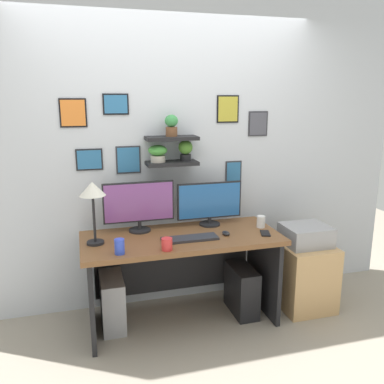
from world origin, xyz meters
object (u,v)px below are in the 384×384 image
monitor_right (210,203)px  computer_tower_left (112,302)px  coffee_mug (167,244)px  printer (306,235)px  keyboard (190,238)px  desk_lamp (93,194)px  computer_mouse (226,233)px  computer_tower_right (242,290)px  cell_phone (265,233)px  drawer_cabinet (303,275)px  pen_cup (261,222)px  water_cup (120,247)px  desk (180,258)px  monitor_left (139,205)px

monitor_right → computer_tower_left: bearing=-171.0°
coffee_mug → printer: bearing=10.1°
keyboard → printer: bearing=3.4°
desk_lamp → coffee_mug: (0.49, -0.27, -0.34)m
coffee_mug → printer: 1.31m
computer_mouse → computer_tower_right: bearing=22.6°
cell_phone → drawer_cabinet: cell_phone is taller
monitor_right → computer_tower_right: (0.23, -0.22, -0.74)m
monitor_right → pen_cup: 0.46m
monitor_right → computer_tower_right: 0.80m
monitor_right → cell_phone: 0.54m
keyboard → desk_lamp: bearing=171.4°
keyboard → water_cup: water_cup is taller
desk → computer_mouse: 0.43m
keyboard → pen_cup: pen_cup is taller
monitor_left → monitor_right: monitor_left is taller
computer_mouse → keyboard: bearing=-174.9°
keyboard → water_cup: size_ratio=4.00×
desk_lamp → computer_tower_right: size_ratio=1.16×
coffee_mug → monitor_left: bearing=104.6°
computer_tower_right → computer_mouse: bearing=-157.4°
computer_mouse → drawer_cabinet: bearing=2.7°
monitor_left → pen_cup: size_ratio=5.81×
computer_mouse → desk_lamp: (-1.02, 0.08, 0.37)m
desk_lamp → monitor_left: bearing=30.0°
monitor_left → computer_tower_left: bearing=-152.2°
coffee_mug → computer_tower_right: (0.71, 0.27, -0.59)m
drawer_cabinet → monitor_right: bearing=162.2°
keyboard → printer: keyboard is taller
keyboard → pen_cup: (0.66, 0.13, 0.04)m
monitor_left → cell_phone: monitor_left is taller
pen_cup → printer: pen_cup is taller
desk → computer_tower_right: 0.63m
water_cup → computer_mouse: bearing=11.2°
coffee_mug → computer_tower_right: size_ratio=0.22×
desk_lamp → computer_tower_left: (0.11, 0.07, -0.92)m
desk_lamp → pen_cup: 1.41m
monitor_left → computer_mouse: (0.65, -0.29, -0.21)m
computer_mouse → water_cup: 0.88m
coffee_mug → keyboard: bearing=37.0°
coffee_mug → computer_tower_right: coffee_mug is taller
pen_cup → computer_tower_left: 1.40m
drawer_cabinet → computer_tower_left: size_ratio=1.36×
desk_lamp → monitor_right: bearing=12.3°
printer → water_cup: bearing=-172.7°
computer_mouse → desk_lamp: 1.09m
monitor_left → desk_lamp: desk_lamp is taller
pen_cup → printer: bearing=-9.5°
keyboard → computer_mouse: (0.31, 0.03, 0.01)m
desk_lamp → computer_mouse: bearing=-4.5°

